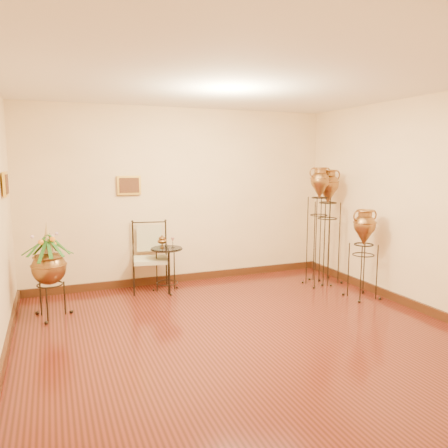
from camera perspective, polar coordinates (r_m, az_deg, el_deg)
name	(u,v)px	position (r m, az deg, el deg)	size (l,w,h in m)	color
ground	(246,337)	(5.11, 2.89, -14.47)	(5.00, 5.00, 0.00)	maroon
room_shell	(246,183)	(4.72, 2.94, 5.34)	(5.02, 5.02, 2.81)	#FDD9A3
amphora_tall	(319,225)	(7.02, 12.24, -0.15)	(0.45, 0.45, 1.89)	black
amphora_mid	(327,225)	(7.23, 13.32, -0.18)	(0.52, 0.52, 1.86)	black
amphora_short	(363,254)	(6.57, 17.73, -3.70)	(0.52, 0.52, 1.31)	black
planter_urn	(49,264)	(5.90, -21.92, -4.85)	(0.76, 0.76, 1.24)	black
armchair	(150,257)	(6.73, -9.60, -4.28)	(0.68, 0.64, 1.05)	black
side_table	(167,269)	(6.68, -7.48, -5.83)	(0.59, 0.59, 0.86)	black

